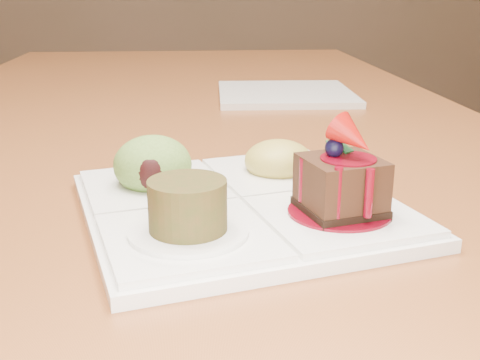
{
  "coord_description": "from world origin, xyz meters",
  "views": [
    {
      "loc": [
        0.01,
        -1.1,
        0.96
      ],
      "look_at": [
        0.05,
        -0.57,
        0.79
      ],
      "focal_mm": 45.0,
      "sensor_mm": 36.0,
      "label": 1
    }
  ],
  "objects": [
    {
      "name": "dining_table",
      "position": [
        0.0,
        0.0,
        0.68
      ],
      "size": [
        1.0,
        1.8,
        0.75
      ],
      "color": "brown",
      "rests_on": "ground"
    },
    {
      "name": "sampler_plate",
      "position": [
        0.05,
        -0.56,
        0.77
      ],
      "size": [
        0.35,
        0.35,
        0.11
      ],
      "rotation": [
        0.0,
        0.0,
        0.26
      ],
      "color": "white",
      "rests_on": "dining_table"
    },
    {
      "name": "second_plate",
      "position": [
        0.19,
        0.05,
        0.76
      ],
      "size": [
        0.27,
        0.27,
        0.01
      ],
      "primitive_type": "cube",
      "rotation": [
        0.0,
        0.0,
        -0.04
      ],
      "color": "white",
      "rests_on": "dining_table"
    }
  ]
}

